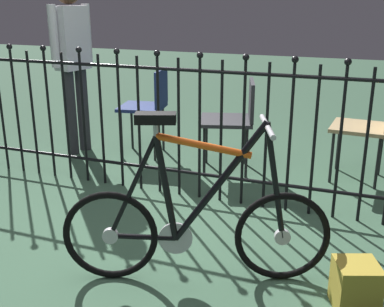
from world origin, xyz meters
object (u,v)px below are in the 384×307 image
Objects in this scene: person_visitor at (72,53)px; chair_charcoal at (235,115)px; chair_tan at (371,122)px; display_crate at (355,286)px; bicycle at (196,223)px; chair_navy at (150,102)px.

chair_charcoal is at bearing 0.80° from person_visitor.
chair_tan reaches higher than chair_charcoal.
chair_charcoal is 3.25× the size of display_crate.
person_visitor is (-1.84, 1.69, 0.62)m from bicycle.
person_visitor is (-2.65, -0.17, 0.46)m from chair_tan.
person_visitor is 6.60× the size of display_crate.
bicycle reaches higher than chair_navy.
chair_navy is at bearing 171.43° from chair_charcoal.
chair_navy is at bearing 121.76° from bicycle.
chair_navy reaches higher than chair_charcoal.
chair_navy reaches higher than display_crate.
bicycle is 1.67× the size of chair_tan.
chair_navy is 0.88m from chair_charcoal.
chair_charcoal is 0.49× the size of person_visitor.
bicycle reaches higher than chair_charcoal.
display_crate is at bearing -57.07° from chair_charcoal.
display_crate is at bearing 2.12° from bicycle.
chair_tan is 2.69m from person_visitor.
bicycle is at bearing -80.86° from chair_charcoal.
bicycle is at bearing -42.54° from person_visitor.
chair_navy is (-1.14, 1.84, 0.18)m from bicycle.
bicycle is at bearing -177.88° from display_crate.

